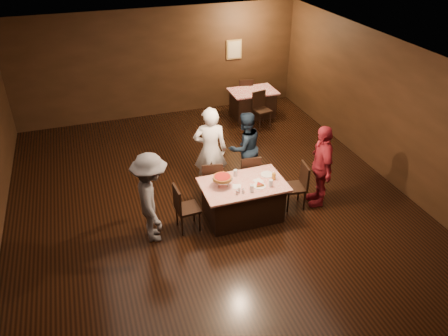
{
  "coord_description": "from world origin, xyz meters",
  "views": [
    {
      "loc": [
        -2.11,
        -6.8,
        5.29
      ],
      "look_at": [
        0.17,
        -0.09,
        1.0
      ],
      "focal_mm": 35.0,
      "sensor_mm": 36.0,
      "label": 1
    }
  ],
  "objects_px": {
    "chair_end_left": "(188,207)",
    "plate_empty": "(267,174)",
    "diner_white_jacket": "(210,150)",
    "chair_far_left": "(211,180)",
    "glass_amber": "(274,176)",
    "diner_navy_hoodie": "(245,147)",
    "diner_red_shirt": "(321,166)",
    "diner_grey_knit": "(152,198)",
    "back_table": "(253,103)",
    "chair_far_right": "(248,173)",
    "chair_back_far": "(245,93)",
    "chair_end_right": "(294,186)",
    "main_table": "(243,200)",
    "glass_front_right": "(271,183)",
    "glass_front_left": "(252,189)",
    "glass_back": "(235,173)",
    "pizza_stand": "(222,178)",
    "chair_back_near": "(262,110)"
  },
  "relations": [
    {
      "from": "chair_end_left",
      "to": "plate_empty",
      "type": "height_order",
      "value": "chair_end_left"
    },
    {
      "from": "chair_end_left",
      "to": "diner_white_jacket",
      "type": "height_order",
      "value": "diner_white_jacket"
    },
    {
      "from": "chair_far_left",
      "to": "glass_amber",
      "type": "xyz_separation_m",
      "value": [
        1.0,
        -0.8,
        0.37
      ]
    },
    {
      "from": "diner_navy_hoodie",
      "to": "diner_red_shirt",
      "type": "distance_m",
      "value": 1.71
    },
    {
      "from": "diner_white_jacket",
      "to": "diner_grey_knit",
      "type": "distance_m",
      "value": 1.87
    },
    {
      "from": "back_table",
      "to": "chair_far_left",
      "type": "relative_size",
      "value": 1.37
    },
    {
      "from": "chair_far_right",
      "to": "diner_white_jacket",
      "type": "distance_m",
      "value": 0.93
    },
    {
      "from": "chair_back_far",
      "to": "glass_amber",
      "type": "bearing_deg",
      "value": 87.68
    },
    {
      "from": "chair_far_left",
      "to": "diner_white_jacket",
      "type": "xyz_separation_m",
      "value": [
        0.1,
        0.38,
        0.48
      ]
    },
    {
      "from": "diner_red_shirt",
      "to": "chair_end_right",
      "type": "bearing_deg",
      "value": -78.72
    },
    {
      "from": "chair_far_right",
      "to": "chair_end_left",
      "type": "xyz_separation_m",
      "value": [
        -1.5,
        -0.75,
        0.0
      ]
    },
    {
      "from": "main_table",
      "to": "glass_front_right",
      "type": "bearing_deg",
      "value": -29.05
    },
    {
      "from": "main_table",
      "to": "chair_back_far",
      "type": "height_order",
      "value": "chair_back_far"
    },
    {
      "from": "back_table",
      "to": "chair_end_right",
      "type": "xyz_separation_m",
      "value": [
        -0.88,
        -4.4,
        0.09
      ]
    },
    {
      "from": "diner_grey_knit",
      "to": "glass_front_left",
      "type": "height_order",
      "value": "diner_grey_knit"
    },
    {
      "from": "plate_empty",
      "to": "diner_grey_knit",
      "type": "bearing_deg",
      "value": -175.0
    },
    {
      "from": "back_table",
      "to": "glass_back",
      "type": "bearing_deg",
      "value": -116.31
    },
    {
      "from": "diner_navy_hoodie",
      "to": "glass_front_right",
      "type": "xyz_separation_m",
      "value": [
        -0.07,
        -1.52,
        0.03
      ]
    },
    {
      "from": "chair_end_right",
      "to": "glass_amber",
      "type": "height_order",
      "value": "chair_end_right"
    },
    {
      "from": "main_table",
      "to": "chair_far_left",
      "type": "relative_size",
      "value": 1.68
    },
    {
      "from": "plate_empty",
      "to": "chair_far_right",
      "type": "bearing_deg",
      "value": 104.04
    },
    {
      "from": "chair_back_far",
      "to": "diner_grey_knit",
      "type": "distance_m",
      "value": 6.29
    },
    {
      "from": "chair_far_right",
      "to": "pizza_stand",
      "type": "distance_m",
      "value": 1.16
    },
    {
      "from": "chair_back_near",
      "to": "diner_white_jacket",
      "type": "distance_m",
      "value": 3.47
    },
    {
      "from": "glass_front_left",
      "to": "glass_amber",
      "type": "distance_m",
      "value": 0.6
    },
    {
      "from": "glass_front_left",
      "to": "back_table",
      "type": "bearing_deg",
      "value": 67.7
    },
    {
      "from": "chair_end_right",
      "to": "chair_back_near",
      "type": "distance_m",
      "value": 3.81
    },
    {
      "from": "back_table",
      "to": "chair_end_left",
      "type": "distance_m",
      "value": 5.37
    },
    {
      "from": "chair_far_left",
      "to": "chair_end_left",
      "type": "height_order",
      "value": "same"
    },
    {
      "from": "chair_end_right",
      "to": "diner_white_jacket",
      "type": "height_order",
      "value": "diner_white_jacket"
    },
    {
      "from": "chair_end_right",
      "to": "pizza_stand",
      "type": "relative_size",
      "value": 2.5
    },
    {
      "from": "glass_back",
      "to": "chair_back_near",
      "type": "bearing_deg",
      "value": 59.2
    },
    {
      "from": "chair_back_far",
      "to": "glass_front_left",
      "type": "distance_m",
      "value": 5.66
    },
    {
      "from": "diner_red_shirt",
      "to": "diner_grey_knit",
      "type": "bearing_deg",
      "value": -75.22
    },
    {
      "from": "chair_end_left",
      "to": "diner_red_shirt",
      "type": "xyz_separation_m",
      "value": [
        2.73,
        -0.03,
        0.39
      ]
    },
    {
      "from": "chair_back_near",
      "to": "pizza_stand",
      "type": "bearing_deg",
      "value": -133.29
    },
    {
      "from": "glass_front_right",
      "to": "back_table",
      "type": "bearing_deg",
      "value": 71.81
    },
    {
      "from": "back_table",
      "to": "chair_end_left",
      "type": "bearing_deg",
      "value": -124.96
    },
    {
      "from": "chair_end_left",
      "to": "plate_empty",
      "type": "xyz_separation_m",
      "value": [
        1.65,
        0.15,
        0.3
      ]
    },
    {
      "from": "chair_far_left",
      "to": "glass_back",
      "type": "distance_m",
      "value": 0.68
    },
    {
      "from": "chair_back_far",
      "to": "diner_white_jacket",
      "type": "relative_size",
      "value": 0.5
    },
    {
      "from": "diner_red_shirt",
      "to": "glass_front_left",
      "type": "distance_m",
      "value": 1.6
    },
    {
      "from": "glass_amber",
      "to": "chair_back_near",
      "type": "bearing_deg",
      "value": 69.82
    },
    {
      "from": "pizza_stand",
      "to": "diner_red_shirt",
      "type": "bearing_deg",
      "value": -2.23
    },
    {
      "from": "back_table",
      "to": "diner_red_shirt",
      "type": "xyz_separation_m",
      "value": [
        -0.35,
        -4.43,
        0.48
      ]
    },
    {
      "from": "chair_back_near",
      "to": "chair_back_far",
      "type": "distance_m",
      "value": 1.3
    },
    {
      "from": "chair_end_right",
      "to": "plate_empty",
      "type": "distance_m",
      "value": 0.65
    },
    {
      "from": "chair_far_left",
      "to": "glass_front_right",
      "type": "xyz_separation_m",
      "value": [
        0.85,
        -1.0,
        0.37
      ]
    },
    {
      "from": "chair_end_right",
      "to": "chair_back_far",
      "type": "bearing_deg",
      "value": 177.72
    },
    {
      "from": "chair_end_left",
      "to": "chair_back_far",
      "type": "height_order",
      "value": "same"
    }
  ]
}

